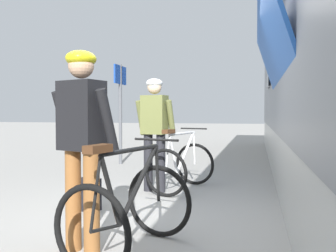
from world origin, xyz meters
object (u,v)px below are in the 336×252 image
Objects in this scene: cyclist_far_in_olive at (155,124)px; backpack_on_platform at (88,194)px; bicycle_far_white at (181,165)px; platform_sign_post at (120,97)px; cyclist_near_in_dark at (82,132)px; bicycle_near_black at (129,209)px.

cyclist_far_in_olive is 1.58m from backpack_on_platform.
platform_sign_post reaches higher than bicycle_far_white.
platform_sign_post reaches higher than backpack_on_platform.
cyclist_near_in_dark is 5.46m from platform_sign_post.
bicycle_near_black is at bearing 4.33° from cyclist_near_in_dark.
cyclist_far_in_olive is at bearing -58.41° from platform_sign_post.
cyclist_near_in_dark is 4.40× the size of backpack_on_platform.
platform_sign_post is at bearing 121.59° from cyclist_far_in_olive.
platform_sign_post is at bearing 112.74° from bicycle_near_black.
backpack_on_platform is at bearing 115.08° from cyclist_near_in_dark.
cyclist_far_in_olive is 0.78m from bicycle_far_white.
platform_sign_post is (-2.04, 2.51, 1.22)m from bicycle_far_white.
bicycle_far_white is at bearing 70.01° from backpack_on_platform.
bicycle_near_black is 0.99× the size of bicycle_far_white.
backpack_on_platform is at bearing -122.37° from bicycle_far_white.
bicycle_far_white is at bearing 83.09° from cyclist_near_in_dark.
bicycle_far_white reaches higher than backpack_on_platform.
cyclist_far_in_olive is at bearing 91.55° from cyclist_near_in_dark.
backpack_on_platform is (-1.00, 1.19, -0.20)m from bicycle_near_black.
bicycle_near_black is 5.68m from platform_sign_post.
bicycle_near_black and bicycle_far_white have the same top height.
cyclist_near_in_dark is 2.46m from cyclist_far_in_olive.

